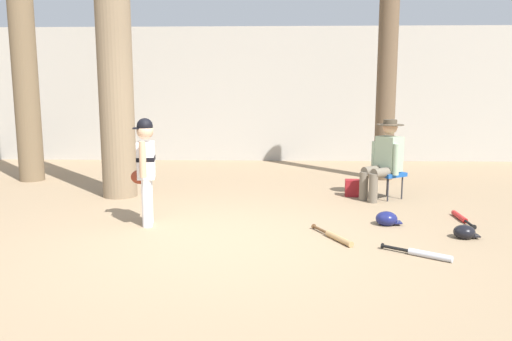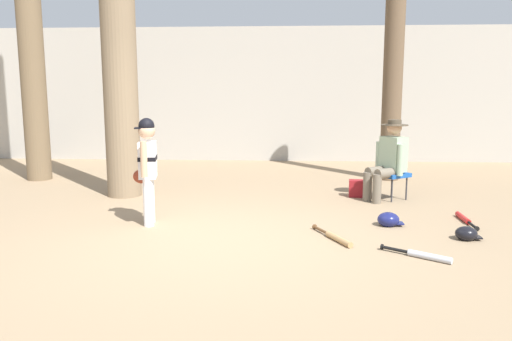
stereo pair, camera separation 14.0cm
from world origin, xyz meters
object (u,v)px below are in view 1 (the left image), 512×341
(folding_stool, at_px, (388,175))
(batting_helmet_black, at_px, (465,232))
(seated_spectator, at_px, (384,157))
(bat_wood_tan, at_px, (336,237))
(young_ballplayer, at_px, (145,165))
(handbag_beside_stool, at_px, (356,188))
(tree_far_left, at_px, (20,6))
(tree_near_player, at_px, (113,20))
(tree_behind_spectator, at_px, (387,82))
(bat_red_barrel, at_px, (461,218))
(bat_aluminum_silver, at_px, (424,254))
(batting_helmet_navy, at_px, (387,219))

(folding_stool, relative_size, batting_helmet_black, 1.98)
(seated_spectator, distance_m, bat_wood_tan, 2.43)
(young_ballplayer, bearing_deg, bat_wood_tan, -14.43)
(handbag_beside_stool, relative_size, tree_far_left, 0.05)
(tree_near_player, relative_size, handbag_beside_stool, 17.90)
(young_ballplayer, bearing_deg, tree_near_player, 116.79)
(tree_behind_spectator, bearing_deg, bat_red_barrel, -83.67)
(tree_behind_spectator, bearing_deg, bat_wood_tan, -109.07)
(tree_far_left, distance_m, bat_red_barrel, 7.92)
(folding_stool, xyz_separation_m, bat_aluminum_silver, (-0.25, -2.75, -0.33))
(tree_near_player, bearing_deg, tree_behind_spectator, 20.97)
(tree_behind_spectator, xyz_separation_m, batting_helmet_navy, (-0.66, -3.28, -1.71))
(tree_near_player, height_order, handbag_beside_stool, tree_near_player)
(handbag_beside_stool, bearing_deg, tree_behind_spectator, 64.57)
(bat_aluminum_silver, bearing_deg, handbag_beside_stool, 93.90)
(bat_wood_tan, bearing_deg, tree_behind_spectator, 70.93)
(folding_stool, relative_size, handbag_beside_stool, 1.63)
(bat_wood_tan, height_order, bat_aluminum_silver, same)
(bat_red_barrel, distance_m, batting_helmet_black, 0.84)
(tree_behind_spectator, height_order, bat_aluminum_silver, tree_behind_spectator)
(young_ballplayer, xyz_separation_m, seated_spectator, (3.21, 1.57, -0.10))
(tree_far_left, bearing_deg, bat_wood_tan, -34.93)
(bat_aluminum_silver, bearing_deg, bat_wood_tan, 145.47)
(tree_near_player, height_order, folding_stool, tree_near_player)
(handbag_beside_stool, bearing_deg, seated_spectator, -28.42)
(tree_far_left, distance_m, batting_helmet_navy, 7.17)
(tree_far_left, xyz_separation_m, bat_red_barrel, (6.81, -2.66, -3.06))
(young_ballplayer, relative_size, batting_helmet_navy, 4.19)
(young_ballplayer, bearing_deg, folding_stool, 26.26)
(folding_stool, relative_size, batting_helmet_navy, 1.78)
(seated_spectator, relative_size, handbag_beside_stool, 3.53)
(seated_spectator, distance_m, handbag_beside_stool, 0.66)
(young_ballplayer, distance_m, batting_helmet_navy, 3.01)
(handbag_beside_stool, bearing_deg, bat_wood_tan, -104.44)
(seated_spectator, relative_size, bat_aluminum_silver, 1.94)
(bat_wood_tan, xyz_separation_m, bat_red_barrel, (1.69, 0.91, -0.00))
(folding_stool, bearing_deg, tree_far_left, 167.45)
(seated_spectator, height_order, batting_helmet_navy, seated_spectator)
(bat_wood_tan, bearing_deg, bat_aluminum_silver, -34.53)
(tree_behind_spectator, xyz_separation_m, handbag_beside_stool, (-0.76, -1.59, -1.66))
(handbag_beside_stool, distance_m, bat_wood_tan, 2.42)
(tree_behind_spectator, distance_m, handbag_beside_stool, 2.42)
(folding_stool, relative_size, tree_far_left, 0.08)
(tree_far_left, height_order, bat_wood_tan, tree_far_left)
(folding_stool, bearing_deg, handbag_beside_stool, 162.17)
(tree_near_player, xyz_separation_m, handbag_beside_stool, (3.67, 0.11, -2.52))
(handbag_beside_stool, xyz_separation_m, bat_red_barrel, (1.09, -1.43, -0.10))
(young_ballplayer, xyz_separation_m, bat_aluminum_silver, (3.03, -1.13, -0.71))
(bat_red_barrel, bearing_deg, folding_stool, 116.52)
(bat_wood_tan, height_order, batting_helmet_black, batting_helmet_black)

